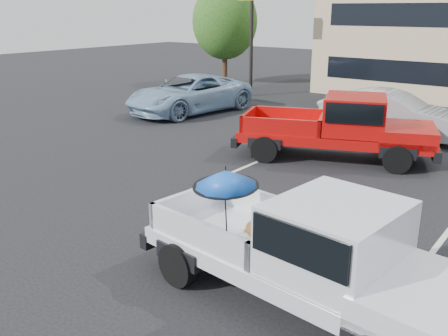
{
  "coord_description": "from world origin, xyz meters",
  "views": [
    {
      "loc": [
        5.02,
        -8.23,
        4.5
      ],
      "look_at": [
        -1.0,
        -0.27,
        1.3
      ],
      "focal_mm": 40.0,
      "sensor_mm": 36.0,
      "label": 1
    }
  ],
  "objects": [
    {
      "name": "stripe_right",
      "position": [
        3.0,
        2.0,
        0.0
      ],
      "size": [
        0.12,
        5.0,
        0.01
      ],
      "primitive_type": "cube",
      "color": "silver",
      "rests_on": "ground"
    },
    {
      "name": "motel_sign",
      "position": [
        -10.0,
        14.0,
        4.65
      ],
      "size": [
        1.6,
        0.22,
        6.0
      ],
      "color": "black",
      "rests_on": "ground"
    },
    {
      "name": "silver_pickup",
      "position": [
        2.12,
        -2.02,
        1.05
      ],
      "size": [
        5.87,
        2.59,
        2.06
      ],
      "rotation": [
        0.0,
        0.0,
        -0.11
      ],
      "color": "black",
      "rests_on": "ground"
    },
    {
      "name": "stripe_left",
      "position": [
        -3.0,
        2.0,
        0.0
      ],
      "size": [
        0.12,
        5.0,
        0.01
      ],
      "primitive_type": "cube",
      "color": "silver",
      "rests_on": "ground"
    },
    {
      "name": "ground",
      "position": [
        0.0,
        0.0,
        0.0
      ],
      "size": [
        90.0,
        90.0,
        0.0
      ],
      "primitive_type": "plane",
      "color": "black",
      "rests_on": "ground"
    },
    {
      "name": "blue_suv",
      "position": [
        -9.69,
        8.64,
        0.83
      ],
      "size": [
        3.56,
        6.32,
        1.67
      ],
      "primitive_type": "imported",
      "rotation": [
        0.0,
        0.0,
        -0.14
      ],
      "color": "#7FA0BE",
      "rests_on": "ground"
    },
    {
      "name": "silver_sedan",
      "position": [
        -0.94,
        9.68,
        0.83
      ],
      "size": [
        5.14,
        2.03,
        1.67
      ],
      "primitive_type": "imported",
      "rotation": [
        0.0,
        0.0,
        1.62
      ],
      "color": "#B2B4B9",
      "rests_on": "ground"
    },
    {
      "name": "red_pickup",
      "position": [
        -0.95,
        5.96,
        1.09
      ],
      "size": [
        6.41,
        4.12,
        2.0
      ],
      "rotation": [
        0.0,
        0.0,
        0.37
      ],
      "color": "black",
      "rests_on": "ground"
    },
    {
      "name": "tree_left",
      "position": [
        -14.0,
        17.0,
        3.73
      ],
      "size": [
        3.96,
        3.96,
        6.02
      ],
      "color": "#332114",
      "rests_on": "ground"
    }
  ]
}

